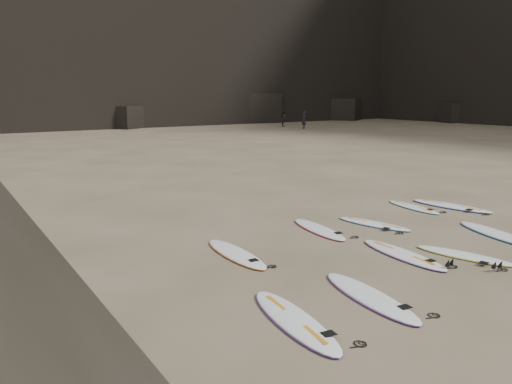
% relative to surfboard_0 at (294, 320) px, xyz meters
% --- Properties ---
extents(ground, '(240.00, 240.00, 0.00)m').
position_rel_surfboard_0_xyz_m(ground, '(4.53, 0.89, -0.05)').
color(ground, '#897559').
rests_on(ground, ground).
extents(surfboard_0, '(1.01, 2.73, 0.10)m').
position_rel_surfboard_0_xyz_m(surfboard_0, '(0.00, 0.00, 0.00)').
color(surfboard_0, white).
rests_on(surfboard_0, ground).
extents(surfboard_1, '(1.00, 2.71, 0.10)m').
position_rel_surfboard_0_xyz_m(surfboard_1, '(1.77, 0.01, -0.00)').
color(surfboard_1, white).
rests_on(surfboard_1, ground).
extents(surfboard_2, '(0.85, 2.64, 0.09)m').
position_rel_surfboard_0_xyz_m(surfboard_2, '(4.22, 1.35, -0.00)').
color(surfboard_2, white).
rests_on(surfboard_2, ground).
extents(surfboard_3, '(1.16, 2.33, 0.08)m').
position_rel_surfboard_0_xyz_m(surfboard_3, '(5.37, 0.52, -0.01)').
color(surfboard_3, white).
rests_on(surfboard_3, ground).
extents(surfboard_4, '(1.34, 2.78, 0.10)m').
position_rel_surfboard_0_xyz_m(surfboard_4, '(7.67, 1.12, 0.00)').
color(surfboard_4, white).
rests_on(surfboard_4, ground).
extents(surfboard_5, '(0.71, 2.58, 0.09)m').
position_rel_surfboard_0_xyz_m(surfboard_5, '(0.97, 3.53, -0.00)').
color(surfboard_5, white).
rests_on(surfboard_5, ground).
extents(surfboard_6, '(0.94, 2.53, 0.09)m').
position_rel_surfboard_0_xyz_m(surfboard_6, '(3.99, 4.11, -0.00)').
color(surfboard_6, white).
rests_on(surfboard_6, ground).
extents(surfboard_7, '(1.11, 2.36, 0.08)m').
position_rel_surfboard_0_xyz_m(surfboard_7, '(5.70, 3.68, -0.01)').
color(surfboard_7, white).
rests_on(surfboard_7, ground).
extents(surfboard_8, '(0.78, 2.28, 0.08)m').
position_rel_surfboard_0_xyz_m(surfboard_8, '(8.38, 4.49, -0.01)').
color(surfboard_8, white).
rests_on(surfboard_8, ground).
extents(surfboard_9, '(1.13, 2.83, 0.10)m').
position_rel_surfboard_0_xyz_m(surfboard_9, '(9.53, 3.89, 0.00)').
color(surfboard_9, white).
rests_on(surfboard_9, ground).
extents(person_a, '(0.56, 0.72, 1.76)m').
position_rel_surfboard_0_xyz_m(person_a, '(28.12, 35.19, 0.83)').
color(person_a, black).
rests_on(person_a, ground).
extents(person_b, '(1.02, 1.07, 1.74)m').
position_rel_surfboard_0_xyz_m(person_b, '(28.18, 38.77, 0.82)').
color(person_b, black).
rests_on(person_b, ground).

